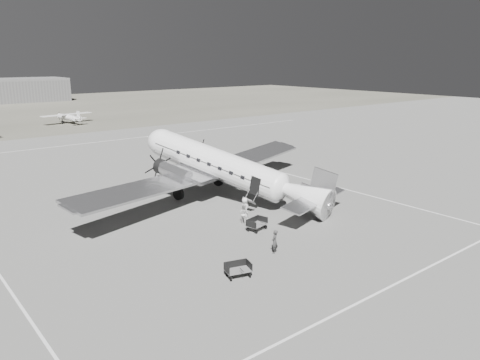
{
  "coord_description": "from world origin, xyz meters",
  "views": [
    {
      "loc": [
        -22.62,
        -26.93,
        12.02
      ],
      "look_at": [
        1.06,
        2.55,
        2.2
      ],
      "focal_mm": 35.0,
      "sensor_mm": 36.0,
      "label": 1
    }
  ],
  "objects_px": {
    "light_plane_right": "(68,118)",
    "dc3_airliner": "(226,169)",
    "baggage_cart_near": "(257,224)",
    "ramp_agent": "(244,214)",
    "ground_crew": "(275,242)",
    "baggage_cart_far": "(238,270)",
    "passenger": "(245,208)"
  },
  "relations": [
    {
      "from": "dc3_airliner",
      "to": "light_plane_right",
      "type": "relative_size",
      "value": 2.9
    },
    {
      "from": "baggage_cart_near",
      "to": "ground_crew",
      "type": "height_order",
      "value": "ground_crew"
    },
    {
      "from": "baggage_cart_far",
      "to": "ground_crew",
      "type": "distance_m",
      "value": 4.13
    },
    {
      "from": "light_plane_right",
      "to": "ground_crew",
      "type": "distance_m",
      "value": 70.73
    },
    {
      "from": "dc3_airliner",
      "to": "passenger",
      "type": "bearing_deg",
      "value": -126.88
    },
    {
      "from": "baggage_cart_far",
      "to": "passenger",
      "type": "height_order",
      "value": "passenger"
    },
    {
      "from": "dc3_airliner",
      "to": "light_plane_right",
      "type": "bearing_deg",
      "value": 67.57
    },
    {
      "from": "baggage_cart_near",
      "to": "passenger",
      "type": "bearing_deg",
      "value": 56.13
    },
    {
      "from": "baggage_cart_near",
      "to": "baggage_cart_far",
      "type": "xyz_separation_m",
      "value": [
        -5.72,
        -5.0,
        -0.02
      ]
    },
    {
      "from": "dc3_airliner",
      "to": "baggage_cart_far",
      "type": "bearing_deg",
      "value": -140.44
    },
    {
      "from": "dc3_airliner",
      "to": "baggage_cart_far",
      "type": "relative_size",
      "value": 19.26
    },
    {
      "from": "dc3_airliner",
      "to": "baggage_cart_near",
      "type": "bearing_deg",
      "value": -126.64
    },
    {
      "from": "dc3_airliner",
      "to": "ground_crew",
      "type": "xyz_separation_m",
      "value": [
        -4.59,
        -11.23,
        -2.0
      ]
    },
    {
      "from": "passenger",
      "to": "baggage_cart_far",
      "type": "bearing_deg",
      "value": 161.34
    },
    {
      "from": "ramp_agent",
      "to": "ground_crew",
      "type": "bearing_deg",
      "value": 147.27
    },
    {
      "from": "dc3_airliner",
      "to": "passenger",
      "type": "height_order",
      "value": "dc3_airliner"
    },
    {
      "from": "dc3_airliner",
      "to": "ramp_agent",
      "type": "distance_m",
      "value": 6.54
    },
    {
      "from": "baggage_cart_far",
      "to": "passenger",
      "type": "distance_m",
      "value": 10.03
    },
    {
      "from": "light_plane_right",
      "to": "ground_crew",
      "type": "xyz_separation_m",
      "value": [
        -11.19,
        -69.84,
        -0.27
      ]
    },
    {
      "from": "dc3_airliner",
      "to": "light_plane_right",
      "type": "xyz_separation_m",
      "value": [
        6.6,
        58.61,
        -1.73
      ]
    },
    {
      "from": "baggage_cart_near",
      "to": "ramp_agent",
      "type": "distance_m",
      "value": 1.8
    },
    {
      "from": "ground_crew",
      "to": "passenger",
      "type": "distance_m",
      "value": 6.87
    },
    {
      "from": "baggage_cart_near",
      "to": "ground_crew",
      "type": "distance_m",
      "value": 4.21
    },
    {
      "from": "ramp_agent",
      "to": "light_plane_right",
      "type": "bearing_deg",
      "value": -21.0
    },
    {
      "from": "dc3_airliner",
      "to": "ramp_agent",
      "type": "relative_size",
      "value": 19.39
    },
    {
      "from": "ground_crew",
      "to": "light_plane_right",
      "type": "bearing_deg",
      "value": -125.85
    },
    {
      "from": "baggage_cart_far",
      "to": "ground_crew",
      "type": "height_order",
      "value": "ground_crew"
    },
    {
      "from": "light_plane_right",
      "to": "baggage_cart_far",
      "type": "xyz_separation_m",
      "value": [
        -15.12,
        -71.04,
        -0.61
      ]
    },
    {
      "from": "baggage_cart_near",
      "to": "ramp_agent",
      "type": "relative_size",
      "value": 1.05
    },
    {
      "from": "baggage_cart_near",
      "to": "ramp_agent",
      "type": "bearing_deg",
      "value": 69.19
    },
    {
      "from": "light_plane_right",
      "to": "dc3_airliner",
      "type": "bearing_deg",
      "value": -106.73
    },
    {
      "from": "light_plane_right",
      "to": "baggage_cart_near",
      "type": "distance_m",
      "value": 66.71
    }
  ]
}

